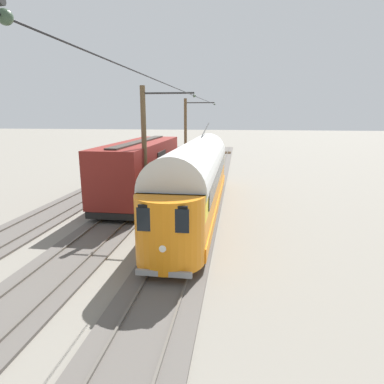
{
  "coord_description": "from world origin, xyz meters",
  "views": [
    {
      "loc": [
        -6.58,
        19.8,
        5.74
      ],
      "look_at": [
        -4.2,
        2.81,
        1.72
      ],
      "focal_mm": 31.0,
      "sensor_mm": 36.0,
      "label": 1
    }
  ],
  "objects": [
    {
      "name": "catenary_pole_mid_near",
      "position": [
        -1.54,
        2.08,
        3.79
      ],
      "size": [
        2.99,
        0.28,
        7.24
      ],
      "color": "brown",
      "rests_on": "ground"
    },
    {
      "name": "catenary_pole_foreground",
      "position": [
        -1.54,
        -12.3,
        3.79
      ],
      "size": [
        2.99,
        0.28,
        7.24
      ],
      "color": "brown",
      "rests_on": "ground"
    },
    {
      "name": "overhead_wire_run",
      "position": [
        -4.15,
        1.35,
        6.7
      ],
      "size": [
        2.78,
        32.78,
        0.18
      ],
      "color": "black",
      "rests_on": "ground"
    },
    {
      "name": "vintage_streetcar",
      "position": [
        -4.22,
        1.05,
        2.26
      ],
      "size": [
        2.65,
        17.74,
        4.95
      ],
      "color": "orange",
      "rests_on": "ground"
    },
    {
      "name": "track_streetcar_siding",
      "position": [
        -4.22,
        -0.31,
        0.05
      ],
      "size": [
        2.8,
        80.0,
        0.18
      ],
      "color": "#56514C",
      "rests_on": "ground"
    },
    {
      "name": "track_adjacent_siding",
      "position": [
        0.0,
        -0.31,
        0.05
      ],
      "size": [
        2.8,
        80.0,
        0.18
      ],
      "color": "#56514C",
      "rests_on": "ground"
    },
    {
      "name": "coach_adjacent",
      "position": [
        -0.0,
        -1.96,
        2.16
      ],
      "size": [
        2.96,
        11.87,
        3.85
      ],
      "color": "maroon",
      "rests_on": "ground"
    },
    {
      "name": "ground_plane",
      "position": [
        0.0,
        0.0,
        0.0
      ],
      "size": [
        220.0,
        220.0,
        0.0
      ],
      "primitive_type": "plane",
      "color": "gray"
    },
    {
      "name": "track_third_siding",
      "position": [
        4.22,
        -0.31,
        0.05
      ],
      "size": [
        2.8,
        80.0,
        0.18
      ],
      "color": "#56514C",
      "rests_on": "ground"
    }
  ]
}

